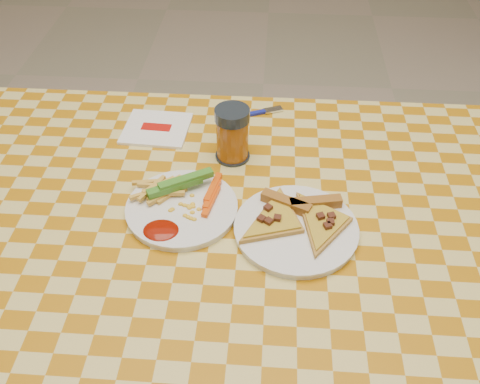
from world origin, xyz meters
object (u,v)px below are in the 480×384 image
plate_right (296,230)px  drink_glass (232,135)px  table (240,252)px  plate_left (182,209)px

plate_right → drink_glass: size_ratio=1.87×
table → plate_left: size_ratio=6.20×
plate_left → drink_glass: (0.08, 0.17, 0.05)m
plate_left → plate_right: bearing=-10.4°
plate_left → table: bearing=-14.4°
plate_left → drink_glass: drink_glass is taller
table → plate_left: bearing=165.6°
table → plate_left: (-0.11, 0.03, 0.08)m
drink_glass → plate_left: bearing=-115.4°
drink_glass → plate_right: bearing=-58.2°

